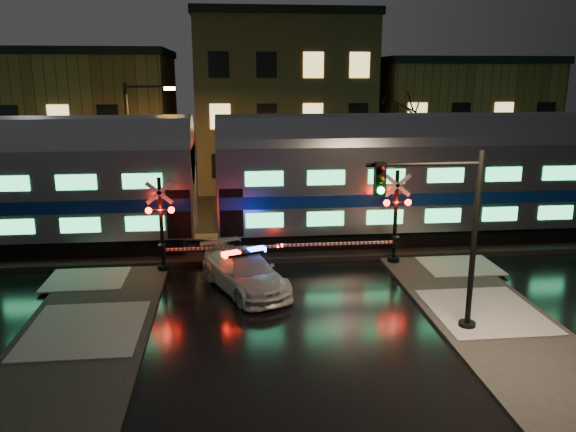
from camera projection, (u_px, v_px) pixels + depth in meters
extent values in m
plane|color=black|center=(283.00, 289.00, 21.05)|extent=(120.00, 120.00, 0.00)
cube|color=black|center=(273.00, 247.00, 25.84)|extent=(90.00, 4.20, 0.24)
cube|color=#2D2D2D|center=(57.00, 382.00, 14.59)|extent=(4.00, 20.00, 0.12)
cube|color=#2D2D2D|center=(531.00, 357.00, 15.91)|extent=(4.00, 20.00, 0.12)
cube|color=brown|center=(71.00, 122.00, 39.83)|extent=(14.00, 10.00, 9.00)
cube|color=brown|center=(281.00, 103.00, 41.52)|extent=(12.00, 11.00, 11.50)
cube|color=brown|center=(451.00, 123.00, 42.73)|extent=(12.00, 10.00, 8.50)
cube|color=black|center=(483.00, 230.00, 26.73)|extent=(24.00, 2.40, 0.80)
cube|color=#B7BAC1|center=(487.00, 182.00, 26.16)|extent=(25.00, 3.05, 3.80)
cube|color=navy|center=(486.00, 191.00, 26.26)|extent=(24.75, 3.09, 0.55)
cube|color=#3DEB86|center=(500.00, 214.00, 24.95)|extent=(21.00, 0.05, 0.62)
cube|color=#3DEB86|center=(504.00, 174.00, 24.50)|extent=(21.00, 0.05, 0.62)
cylinder|color=#B7BAC1|center=(490.00, 146.00, 25.74)|extent=(25.00, 3.05, 3.05)
imported|color=silver|center=(245.00, 272.00, 20.86)|extent=(3.72, 5.22, 1.40)
cube|color=black|center=(244.00, 253.00, 20.68)|extent=(1.49, 0.92, 0.09)
cube|color=#FF0C05|center=(231.00, 254.00, 20.41)|extent=(0.72, 0.56, 0.16)
cube|color=#1426FF|center=(257.00, 250.00, 20.92)|extent=(0.72, 0.56, 0.16)
cylinder|color=black|center=(393.00, 261.00, 23.82)|extent=(0.50, 0.50, 0.30)
cylinder|color=black|center=(395.00, 218.00, 23.36)|extent=(0.16, 0.16, 4.03)
sphere|color=#FF0C05|center=(387.00, 203.00, 22.97)|extent=(0.26, 0.26, 0.26)
sphere|color=#FF0C05|center=(408.00, 202.00, 23.06)|extent=(0.26, 0.26, 0.26)
cube|color=white|center=(337.00, 244.00, 23.10)|extent=(5.03, 0.10, 0.10)
cube|color=black|center=(396.00, 242.00, 23.36)|extent=(0.25, 0.30, 0.45)
cylinder|color=black|center=(164.00, 269.00, 22.85)|extent=(0.49, 0.49, 0.29)
cylinder|color=black|center=(161.00, 226.00, 22.41)|extent=(0.16, 0.16, 3.91)
sphere|color=#FF0C05|center=(149.00, 211.00, 22.02)|extent=(0.25, 0.25, 0.25)
sphere|color=#FF0C05|center=(171.00, 210.00, 22.11)|extent=(0.25, 0.25, 0.25)
cube|color=white|center=(224.00, 248.00, 22.64)|extent=(4.89, 0.10, 0.10)
cube|color=black|center=(162.00, 250.00, 22.39)|extent=(0.25, 0.30, 0.45)
cylinder|color=black|center=(467.00, 326.00, 17.65)|extent=(0.53, 0.53, 0.28)
cylinder|color=black|center=(474.00, 244.00, 16.98)|extent=(0.17, 0.17, 5.70)
cylinder|color=black|center=(424.00, 164.00, 16.20)|extent=(3.42, 0.11, 0.11)
cube|color=black|center=(380.00, 179.00, 16.01)|extent=(0.30, 0.27, 0.95)
sphere|color=#0CFF3F|center=(381.00, 190.00, 15.93)|extent=(0.21, 0.21, 0.21)
cylinder|color=black|center=(130.00, 159.00, 28.11)|extent=(0.19, 0.19, 7.43)
cylinder|color=black|center=(148.00, 87.00, 27.36)|extent=(2.23, 0.11, 0.11)
cube|color=#FFA026|center=(170.00, 89.00, 27.48)|extent=(0.51, 0.26, 0.17)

